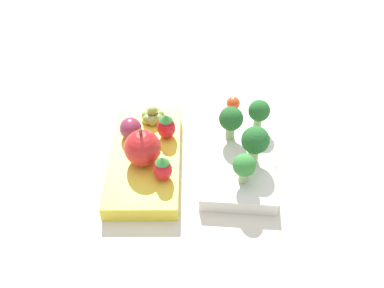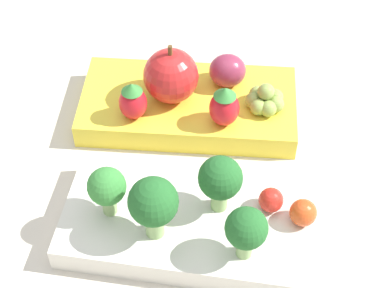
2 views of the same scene
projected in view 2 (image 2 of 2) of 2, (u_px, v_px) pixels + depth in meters
The scene contains 14 objects.
ground_plane at pixel (187, 168), 0.63m from camera, with size 4.00×4.00×0.00m, color beige.
bento_box_savoury at pixel (193, 225), 0.57m from camera, with size 0.24×0.14×0.02m.
bento_box_fruit at pixel (191, 106), 0.67m from camera, with size 0.23×0.12×0.03m.
broccoli_floret_0 at pixel (220, 180), 0.54m from camera, with size 0.04×0.04×0.06m.
broccoli_floret_1 at pixel (153, 204), 0.52m from camera, with size 0.04×0.04×0.06m.
broccoli_floret_2 at pixel (107, 188), 0.54m from camera, with size 0.03×0.03×0.05m.
broccoli_floret_3 at pixel (246, 230), 0.51m from camera, with size 0.04×0.04×0.05m.
cherry_tomato_0 at pixel (303, 213), 0.54m from camera, with size 0.02×0.02×0.02m.
cherry_tomato_1 at pixel (271, 200), 0.56m from camera, with size 0.02×0.02×0.02m.
apple at pixel (171, 76), 0.64m from camera, with size 0.06×0.06×0.07m.
strawberry_0 at pixel (224, 106), 0.62m from camera, with size 0.03×0.03×0.05m.
strawberry_1 at pixel (133, 101), 0.62m from camera, with size 0.03×0.03×0.04m.
plum at pixel (228, 71), 0.66m from camera, with size 0.04×0.03×0.03m.
grape_cluster at pixel (265, 100), 0.64m from camera, with size 0.04×0.04×0.03m.
Camera 2 is at (-0.01, 0.40, 0.48)m, focal length 60.00 mm.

